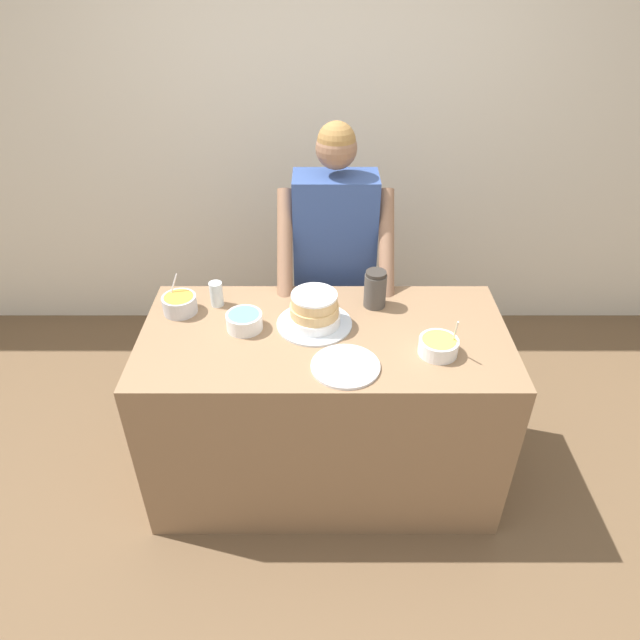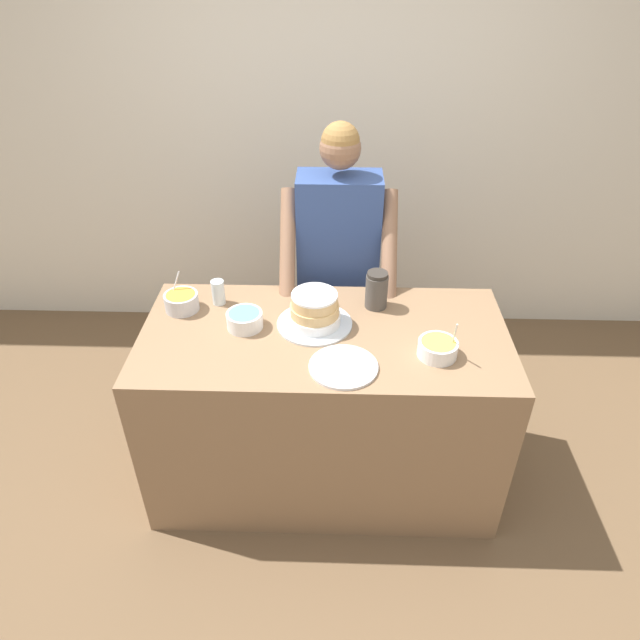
% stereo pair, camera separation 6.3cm
% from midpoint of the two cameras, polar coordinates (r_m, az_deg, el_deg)
% --- Properties ---
extents(ground_plane, '(14.00, 14.00, 0.00)m').
position_cam_midpoint_polar(ground_plane, '(2.83, 0.83, -20.67)').
color(ground_plane, brown).
extents(wall_back, '(10.00, 0.05, 2.60)m').
position_cam_midpoint_polar(wall_back, '(3.58, 1.60, 18.11)').
color(wall_back, silver).
rests_on(wall_back, ground_plane).
extents(counter, '(1.60, 0.77, 0.88)m').
position_cam_midpoint_polar(counter, '(2.74, 1.07, -8.75)').
color(counter, '#8C6B4C').
rests_on(counter, ground_plane).
extents(person_baker, '(0.56, 0.46, 1.61)m').
position_cam_midpoint_polar(person_baker, '(2.93, 2.45, 6.84)').
color(person_baker, '#2D2D38').
rests_on(person_baker, ground_plane).
extents(cake, '(0.33, 0.33, 0.16)m').
position_cam_midpoint_polar(cake, '(2.47, 0.18, 0.85)').
color(cake, silver).
rests_on(cake, counter).
extents(frosting_bowl_blue, '(0.16, 0.16, 0.07)m').
position_cam_midpoint_polar(frosting_bowl_blue, '(2.49, -6.83, 0.07)').
color(frosting_bowl_blue, white).
rests_on(frosting_bowl_blue, counter).
extents(frosting_bowl_orange, '(0.15, 0.15, 0.16)m').
position_cam_midpoint_polar(frosting_bowl_orange, '(2.66, -13.03, 1.85)').
color(frosting_bowl_orange, silver).
rests_on(frosting_bowl_orange, counter).
extents(frosting_bowl_yellow, '(0.16, 0.16, 0.19)m').
position_cam_midpoint_polar(frosting_bowl_yellow, '(2.37, 12.43, -2.75)').
color(frosting_bowl_yellow, white).
rests_on(frosting_bowl_yellow, counter).
extents(drinking_glass, '(0.06, 0.06, 0.12)m').
position_cam_midpoint_polar(drinking_glass, '(2.66, -9.48, 2.75)').
color(drinking_glass, silver).
rests_on(drinking_glass, counter).
extents(ceramic_plate, '(0.28, 0.28, 0.01)m').
position_cam_midpoint_polar(ceramic_plate, '(2.27, 3.15, -4.69)').
color(ceramic_plate, silver).
rests_on(ceramic_plate, counter).
extents(stoneware_jar, '(0.10, 0.10, 0.18)m').
position_cam_midpoint_polar(stoneware_jar, '(2.60, 6.36, 3.00)').
color(stoneware_jar, '#4C4742').
rests_on(stoneware_jar, counter).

